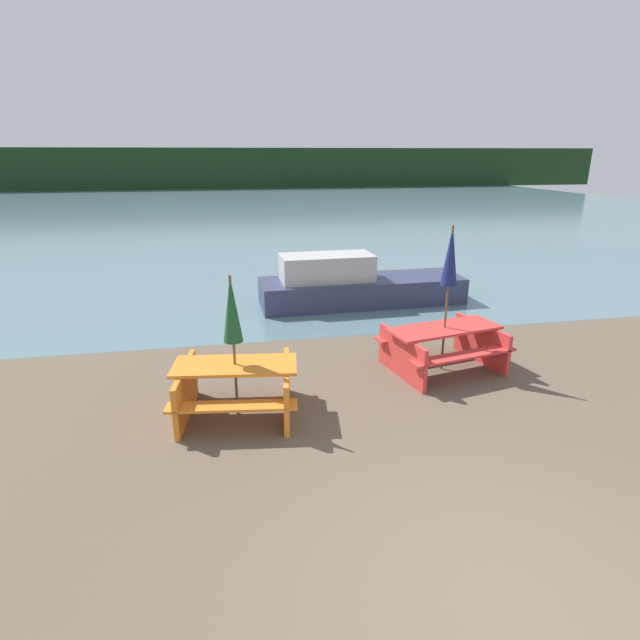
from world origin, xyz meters
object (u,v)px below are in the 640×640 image
Objects in this scene: picnic_table_red at (443,343)px; umbrella_navy at (450,258)px; picnic_table_orange at (236,384)px; boat at (354,285)px; umbrella_darkgreen at (232,310)px.

picnic_table_red is 1.46m from umbrella_navy.
umbrella_navy is at bearing 14.64° from picnic_table_orange.
boat is at bearing 59.07° from picnic_table_orange.
picnic_table_red is at bearing -84.68° from boat.
boat is (-0.49, 4.06, -0.01)m from picnic_table_red.
umbrella_navy reaches higher than boat.
boat reaches higher than picnic_table_orange.
boat is (-0.49, 4.06, -1.47)m from umbrella_navy.
picnic_table_orange is 3.58m from picnic_table_red.
umbrella_navy is (3.47, 0.91, 0.39)m from umbrella_darkgreen.
picnic_table_red is at bearing 14.64° from picnic_table_orange.
picnic_table_red is 3.74m from umbrella_darkgreen.
boat is (2.98, 4.97, -0.00)m from picnic_table_orange.
umbrella_navy is at bearing 14.64° from umbrella_darkgreen.
umbrella_darkgreen is (-3.47, -0.91, 1.06)m from picnic_table_red.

